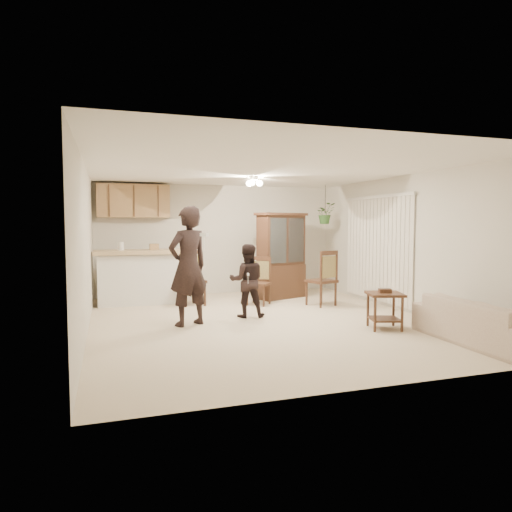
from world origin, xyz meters
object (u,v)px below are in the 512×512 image
object	(u,v)px
child	(247,278)
chair_bar	(193,290)
side_table	(385,310)
chair_hutch_right	(321,290)
china_hutch	(281,256)
chair_hutch_left	(258,291)
sofa	(484,317)
adult	(188,269)

from	to	relation	value
child	chair_bar	xyz separation A→B (m)	(-0.68, 1.46, -0.37)
side_table	chair_hutch_right	world-z (taller)	chair_hutch_right
china_hutch	chair_hutch_left	distance (m)	1.17
sofa	child	size ratio (longest dim) A/B	1.39
child	chair_hutch_left	world-z (taller)	child
child	china_hutch	size ratio (longest dim) A/B	0.73
chair_bar	adult	bearing A→B (deg)	-104.88
chair_hutch_left	chair_hutch_right	distance (m)	1.24
sofa	chair_hutch_right	bearing A→B (deg)	14.62
child	chair_bar	bearing A→B (deg)	-51.50
adult	child	world-z (taller)	adult
sofa	chair_bar	bearing A→B (deg)	38.79
sofa	adult	world-z (taller)	adult
sofa	adult	distance (m)	4.32
adult	chair_hutch_left	xyz separation A→B (m)	(1.64, 1.41, -0.63)
side_table	chair_bar	size ratio (longest dim) A/B	0.59
chair_hutch_right	chair_bar	bearing A→B (deg)	-37.27
adult	side_table	xyz separation A→B (m)	(2.82, -1.18, -0.61)
adult	chair_bar	xyz separation A→B (m)	(0.38, 1.80, -0.60)
sofa	adult	bearing A→B (deg)	57.84
adult	china_hutch	xyz separation A→B (m)	(2.37, 2.06, 0.01)
sofa	chair_hutch_right	xyz separation A→B (m)	(-0.78, 3.32, -0.06)
chair_bar	chair_hutch_right	distance (m)	2.55
china_hutch	sofa	bearing A→B (deg)	-95.15
china_hutch	chair_hutch_left	bearing A→B (deg)	-158.91
chair_bar	chair_hutch_left	xyz separation A→B (m)	(1.25, -0.39, -0.04)
china_hutch	chair_bar	size ratio (longest dim) A/B	1.71
side_table	chair_hutch_left	world-z (taller)	chair_hutch_left
sofa	chair_hutch_left	size ratio (longest dim) A/B	1.96
adult	sofa	bearing A→B (deg)	122.75
chair_hutch_left	chair_hutch_right	world-z (taller)	chair_hutch_right
sofa	china_hutch	world-z (taller)	china_hutch
china_hutch	side_table	bearing A→B (deg)	-102.43
chair_hutch_left	child	bearing A→B (deg)	-79.05
china_hutch	chair_hutch_left	size ratio (longest dim) A/B	1.94
chair_hutch_left	china_hutch	bearing A→B (deg)	80.15
adult	china_hutch	size ratio (longest dim) A/B	0.97
side_table	chair_hutch_right	xyz separation A→B (m)	(-0.03, 2.13, 0.02)
chair_hutch_left	chair_bar	bearing A→B (deg)	-158.41
sofa	side_table	world-z (taller)	sofa
chair_bar	chair_hutch_right	world-z (taller)	chair_hutch_right
china_hutch	chair_hutch_right	distance (m)	1.33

